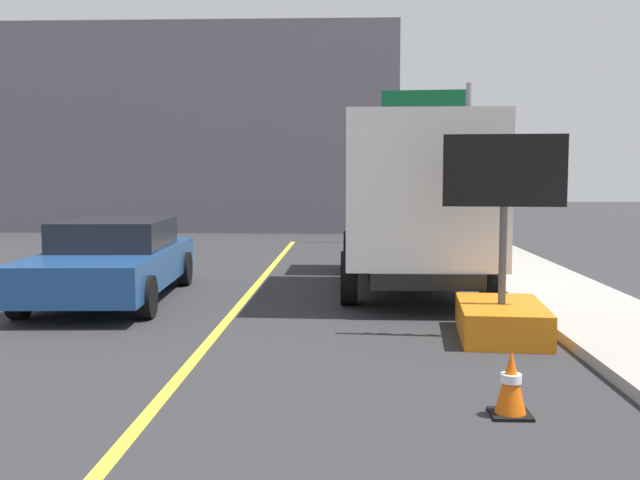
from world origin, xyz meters
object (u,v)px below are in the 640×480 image
object	(u,v)px
arrow_board_trailer	(502,302)
pickup_car	(113,259)
traffic_cone_mid_lane	(511,384)
box_truck	(412,198)
highway_guide_sign	(443,135)

from	to	relation	value
arrow_board_trailer	pickup_car	bearing A→B (deg)	156.15
arrow_board_trailer	traffic_cone_mid_lane	size ratio (longest dim) A/B	4.46
box_truck	pickup_car	bearing A→B (deg)	-164.60
arrow_board_trailer	pickup_car	size ratio (longest dim) A/B	0.52
highway_guide_sign	arrow_board_trailer	bearing A→B (deg)	-93.76
arrow_board_trailer	box_truck	xyz separation A→B (m)	(-0.85, 4.18, 1.26)
box_truck	highway_guide_sign	bearing A→B (deg)	79.26
pickup_car	highway_guide_sign	xyz separation A→B (m)	(7.02, 10.53, 2.72)
pickup_car	highway_guide_sign	size ratio (longest dim) A/B	1.03
pickup_car	traffic_cone_mid_lane	xyz separation A→B (m)	(5.57, -5.93, -0.40)
arrow_board_trailer	box_truck	bearing A→B (deg)	101.50
box_truck	traffic_cone_mid_lane	bearing A→B (deg)	-87.91
highway_guide_sign	traffic_cone_mid_lane	xyz separation A→B (m)	(-1.45, -16.46, -3.13)
arrow_board_trailer	highway_guide_sign	distance (m)	13.60
pickup_car	traffic_cone_mid_lane	bearing A→B (deg)	-46.82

